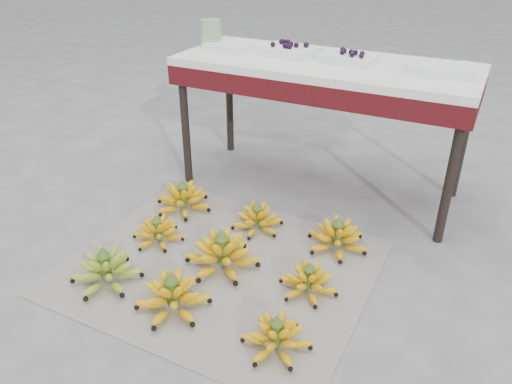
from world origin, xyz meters
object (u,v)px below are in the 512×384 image
at_px(vendor_table, 324,77).
at_px(bunch_mid_right, 308,281).
at_px(newspaper_mat, 220,267).
at_px(bunch_back_center, 257,219).
at_px(bunch_front_left, 106,270).
at_px(bunch_front_center, 173,296).
at_px(tray_right, 349,58).
at_px(glass_jar, 211,33).
at_px(tray_far_left, 228,47).
at_px(tray_left, 291,51).
at_px(bunch_back_right, 337,237).
at_px(bunch_mid_left, 158,232).
at_px(bunch_mid_center, 222,254).
at_px(tray_far_right, 438,70).
at_px(bunch_front_right, 276,337).
at_px(bunch_back_left, 183,199).

bearing_deg(vendor_table, bunch_mid_right, -71.93).
relative_size(newspaper_mat, bunch_back_center, 4.34).
distance_m(bunch_front_left, bunch_front_center, 0.33).
bearing_deg(vendor_table, tray_right, 3.24).
bearing_deg(glass_jar, tray_far_left, -16.59).
relative_size(bunch_front_left, tray_left, 1.13).
bearing_deg(bunch_back_right, newspaper_mat, -126.64).
bearing_deg(newspaper_mat, bunch_mid_right, 2.67).
relative_size(bunch_front_left, bunch_back_center, 1.13).
bearing_deg(newspaper_mat, tray_right, 75.14).
distance_m(newspaper_mat, bunch_back_right, 0.54).
height_order(bunch_mid_left, tray_right, tray_right).
relative_size(bunch_mid_center, tray_right, 1.33).
distance_m(bunch_front_center, tray_far_right, 1.50).
xyz_separation_m(bunch_front_left, vendor_table, (0.48, 1.17, 0.56)).
bearing_deg(glass_jar, bunch_front_right, -51.75).
bearing_deg(newspaper_mat, tray_left, 94.98).
bearing_deg(tray_far_left, tray_left, 7.96).
relative_size(bunch_back_left, tray_right, 1.17).
height_order(bunch_front_left, bunch_front_center, same).
relative_size(newspaper_mat, bunch_back_left, 3.83).
height_order(bunch_front_center, bunch_mid_left, bunch_front_center).
height_order(bunch_mid_center, tray_left, tray_left).
relative_size(bunch_front_left, bunch_mid_right, 1.32).
height_order(bunch_mid_right, bunch_back_left, bunch_back_left).
relative_size(bunch_front_center, bunch_mid_right, 1.29).
bearing_deg(tray_far_right, vendor_table, 178.72).
height_order(bunch_mid_right, tray_left, tray_left).
bearing_deg(tray_left, bunch_mid_right, -61.61).
bearing_deg(bunch_mid_center, bunch_front_left, -153.92).
height_order(bunch_front_right, bunch_mid_center, bunch_mid_center).
xyz_separation_m(bunch_front_right, bunch_back_right, (-0.00, 0.67, 0.01)).
xyz_separation_m(tray_far_left, tray_left, (0.34, 0.05, 0.01)).
bearing_deg(tray_far_right, bunch_back_left, -153.55).
bearing_deg(vendor_table, tray_far_right, -1.28).
xyz_separation_m(bunch_mid_left, bunch_mid_right, (0.75, -0.02, 0.00)).
bearing_deg(glass_jar, bunch_front_left, -81.47).
xyz_separation_m(bunch_mid_center, tray_left, (-0.09, 0.89, 0.66)).
distance_m(bunch_back_left, tray_far_right, 1.35).
relative_size(bunch_front_right, vendor_table, 0.21).
bearing_deg(bunch_back_left, tray_far_right, 35.98).
bearing_deg(bunch_front_left, bunch_back_center, 49.74).
bearing_deg(bunch_front_center, bunch_front_right, -9.35).
distance_m(bunch_back_left, vendor_table, 0.94).
bearing_deg(bunch_back_left, newspaper_mat, -29.98).
relative_size(bunch_front_center, bunch_back_left, 0.98).
bearing_deg(bunch_mid_left, bunch_front_center, -46.86).
relative_size(bunch_back_left, bunch_back_right, 1.02).
relative_size(bunch_back_left, bunch_back_center, 1.14).
xyz_separation_m(tray_right, tray_far_right, (0.42, -0.02, -0.00)).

